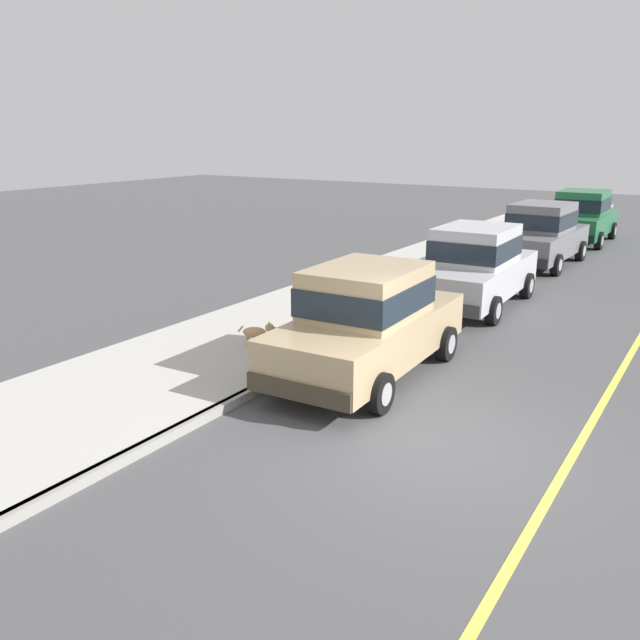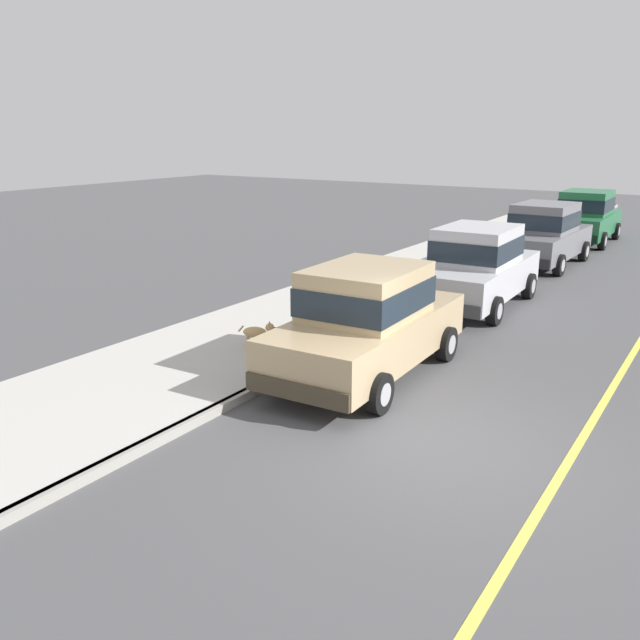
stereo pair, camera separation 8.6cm
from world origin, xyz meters
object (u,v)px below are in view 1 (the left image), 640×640
Objects in this scene: car_silver_sedan at (475,266)px; car_grey_sedan at (541,233)px; car_tan_sedan at (368,320)px; car_green_sedan at (582,216)px; dog_tan at (258,332)px.

car_grey_sedan is (-0.01, 5.96, 0.00)m from car_silver_sedan.
car_grey_sedan is (-0.10, 11.50, 0.00)m from car_tan_sedan.
car_green_sedan is at bearing 88.58° from car_grey_sedan.
car_green_sedan is (0.03, 16.73, 0.00)m from car_tan_sedan.
car_green_sedan is at bearing 89.40° from car_silver_sedan.
car_tan_sedan is at bearing 2.01° from dog_tan.
car_tan_sedan and car_silver_sedan have the same top height.
car_silver_sedan reaches higher than dog_tan.
car_green_sedan is 16.98m from dog_tan.
car_grey_sedan and car_green_sedan have the same top height.
dog_tan is (-2.20, -5.62, -0.55)m from car_silver_sedan.
dog_tan is (-2.32, -16.81, -0.55)m from car_green_sedan.
car_tan_sedan is 1.00× the size of car_silver_sedan.
car_silver_sedan is at bearing 90.91° from car_tan_sedan.
car_tan_sedan is at bearing -90.10° from car_green_sedan.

